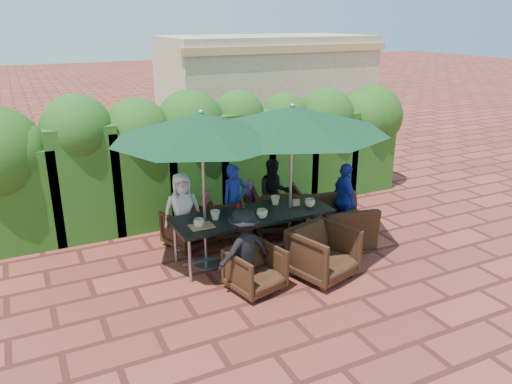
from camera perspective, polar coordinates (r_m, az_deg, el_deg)
name	(u,v)px	position (r m, az deg, el deg)	size (l,w,h in m)	color
ground	(270,257)	(8.20, 1.65, -7.45)	(80.00, 80.00, 0.00)	brown
dining_table	(253,218)	(7.95, -0.35, -2.98)	(2.58, 0.90, 0.75)	black
umbrella_left	(201,126)	(7.27, -6.26, 7.47)	(2.67, 2.67, 2.46)	gray
umbrella_right	(292,119)	(7.78, 4.16, 8.32)	(3.01, 3.01, 2.46)	gray
chair_far_left	(188,226)	(8.55, -7.83, -3.86)	(0.69, 0.64, 0.71)	black
chair_far_mid	(229,215)	(8.88, -3.14, -2.62)	(0.74, 0.69, 0.76)	black
chair_far_right	(276,207)	(9.09, 2.26, -1.71)	(0.84, 0.79, 0.86)	black
chair_near_left	(255,267)	(7.13, -0.07, -8.62)	(0.69, 0.64, 0.71)	black
chair_near_right	(323,251)	(7.51, 7.70, -6.66)	(0.83, 0.78, 0.85)	black
chair_end_right	(341,215)	(8.74, 9.66, -2.57)	(1.09, 0.71, 0.95)	black
adult_far_left	(182,211)	(8.40, -8.40, -2.13)	(0.64, 0.38, 1.30)	white
adult_far_mid	(235,200)	(8.80, -2.46, -0.95)	(0.47, 0.38, 1.30)	#2031AF
adult_far_right	(274,193)	(9.15, 2.05, -0.17)	(0.62, 0.38, 1.28)	black
adult_near_left	(244,250)	(7.02, -1.35, -6.67)	(0.79, 0.36, 1.24)	black
adult_end_right	(344,200)	(8.91, 10.07, -0.87)	(0.78, 0.39, 1.32)	#2031AF
child_left	(207,214)	(8.81, -5.65, -2.47)	(0.32, 0.26, 0.88)	#D1495F
child_right	(250,204)	(9.18, -0.64, -1.40)	(0.32, 0.26, 0.89)	purple
pedestrian_a	(242,139)	(12.10, -1.64, 6.02)	(1.70, 0.61, 1.82)	#238137
pedestrian_b	(279,135)	(12.67, 2.63, 6.56)	(0.86, 0.53, 1.79)	#D1495F
pedestrian_c	(320,134)	(13.21, 7.38, 6.55)	(1.03, 0.47, 1.61)	gray
cup_a	(199,223)	(7.46, -6.54, -3.52)	(0.16, 0.16, 0.13)	beige
cup_b	(215,215)	(7.70, -4.68, -2.64)	(0.15, 0.15, 0.14)	beige
cup_c	(262,214)	(7.74, 0.70, -2.49)	(0.17, 0.17, 0.14)	beige
cup_d	(275,200)	(8.29, 2.22, -0.96)	(0.15, 0.15, 0.15)	beige
cup_e	(310,203)	(8.24, 6.17, -1.22)	(0.17, 0.17, 0.13)	beige
ketchup_bottle	(238,209)	(7.88, -2.04, -1.95)	(0.04, 0.04, 0.17)	#B20C0A
sauce_bottle	(243,208)	(7.94, -1.44, -1.79)	(0.04, 0.04, 0.17)	#4C230C
serving_tray	(202,226)	(7.48, -6.24, -3.90)	(0.35, 0.25, 0.02)	#A77951
number_block_left	(243,214)	(7.79, -1.46, -2.48)	(0.12, 0.06, 0.10)	tan
number_block_right	(296,203)	(8.27, 4.58, -1.22)	(0.12, 0.06, 0.10)	tan
hedge_wall	(207,146)	(9.66, -5.59, 5.20)	(9.10, 1.60, 2.51)	#1D3E11
building	(266,91)	(15.29, 1.13, 11.48)	(6.20, 3.08, 3.20)	beige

